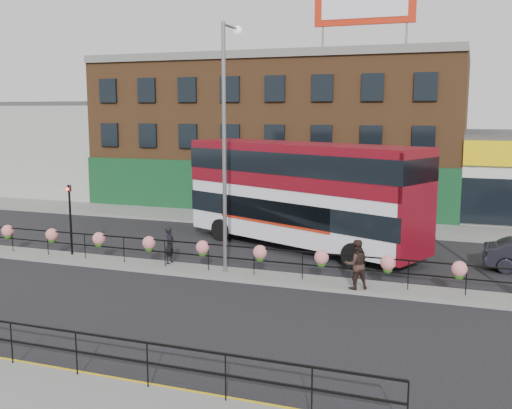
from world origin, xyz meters
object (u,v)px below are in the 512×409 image
(lamp_column_west, at_px, (227,127))
(pedestrian_b, at_px, (356,264))
(double_decker_bus, at_px, (301,185))
(pedestrian_a, at_px, (170,245))

(lamp_column_west, bearing_deg, pedestrian_b, -8.09)
(double_decker_bus, distance_m, pedestrian_b, 7.58)
(double_decker_bus, bearing_deg, pedestrian_b, -58.44)
(double_decker_bus, relative_size, lamp_column_west, 1.29)
(pedestrian_a, height_order, pedestrian_b, pedestrian_b)
(double_decker_bus, height_order, pedestrian_a, double_decker_bus)
(pedestrian_b, bearing_deg, pedestrian_a, -39.38)
(pedestrian_a, bearing_deg, lamp_column_west, -94.60)
(pedestrian_a, xyz_separation_m, pedestrian_b, (8.19, -1.02, 0.13))
(double_decker_bus, xyz_separation_m, pedestrian_a, (-4.37, -5.20, -2.20))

